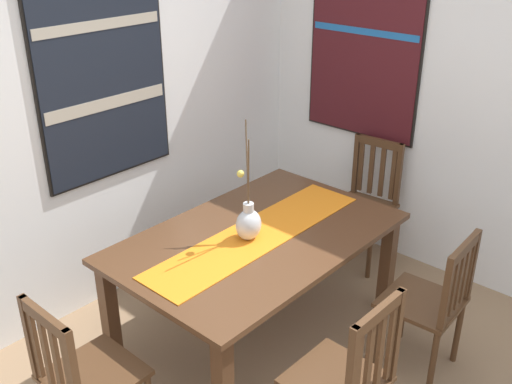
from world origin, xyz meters
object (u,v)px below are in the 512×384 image
object	(u,v)px
chair_1	(347,379)
painting_on_side_wall	(364,61)
centerpiece_vase	(248,222)
chair_2	(432,301)
chair_3	(82,376)
chair_0	(366,200)
painting_on_back_wall	(102,71)
dining_table	(258,249)

from	to	relation	value
chair_1	painting_on_side_wall	bearing A→B (deg)	32.46
centerpiece_vase	painting_on_side_wall	world-z (taller)	painting_on_side_wall
chair_2	chair_3	size ratio (longest dim) A/B	0.98
chair_0	chair_3	bearing A→B (deg)	-179.88
centerpiece_vase	painting_on_back_wall	size ratio (longest dim) A/B	0.50
chair_0	painting_on_side_wall	xyz separation A→B (m)	(0.23, 0.26, 0.98)
chair_3	painting_on_back_wall	distance (m)	1.84
chair_2	dining_table	bearing A→B (deg)	114.70
chair_0	chair_2	world-z (taller)	chair_0
chair_1	chair_3	bearing A→B (deg)	130.21
dining_table	chair_2	size ratio (longest dim) A/B	1.87
chair_2	chair_3	distance (m)	1.92
dining_table	centerpiece_vase	distance (m)	0.23
centerpiece_vase	chair_3	distance (m)	1.22
centerpiece_vase	chair_1	xyz separation A→B (m)	(-0.35, -0.95, -0.36)
centerpiece_vase	painting_on_back_wall	world-z (taller)	painting_on_back_wall
chair_1	chair_3	size ratio (longest dim) A/B	1.05
chair_3	painting_on_back_wall	size ratio (longest dim) A/B	0.67
chair_2	chair_3	xyz separation A→B (m)	(-1.66, 0.96, -0.00)
chair_0	painting_on_side_wall	size ratio (longest dim) A/B	0.84
painting_on_back_wall	centerpiece_vase	bearing A→B (deg)	-82.27
painting_on_side_wall	chair_2	bearing A→B (deg)	-131.14
chair_3	centerpiece_vase	bearing A→B (deg)	-0.68
chair_1	chair_2	xyz separation A→B (m)	(0.85, -0.00, -0.01)
painting_on_back_wall	painting_on_side_wall	distance (m)	1.91
chair_0	chair_2	bearing A→B (deg)	-131.07
chair_2	chair_3	world-z (taller)	chair_3
dining_table	chair_1	xyz separation A→B (m)	(-0.42, -0.94, -0.14)
centerpiece_vase	painting_on_side_wall	xyz separation A→B (m)	(1.58, 0.28, 0.62)
painting_on_back_wall	chair_0	bearing A→B (deg)	-35.57
chair_1	centerpiece_vase	bearing A→B (deg)	69.79
chair_0	chair_1	world-z (taller)	chair_1
dining_table	chair_1	bearing A→B (deg)	-114.13
centerpiece_vase	painting_on_back_wall	xyz separation A→B (m)	(-0.15, 1.09, 0.73)
chair_1	painting_on_back_wall	xyz separation A→B (m)	(0.20, 2.04, 1.09)
dining_table	chair_3	bearing A→B (deg)	178.98
painting_on_side_wall	dining_table	bearing A→B (deg)	-169.16
centerpiece_vase	painting_on_back_wall	distance (m)	1.32
chair_3	chair_0	bearing A→B (deg)	0.12
chair_1	chair_3	distance (m)	1.26
centerpiece_vase	chair_0	bearing A→B (deg)	0.80
chair_0	chair_2	xyz separation A→B (m)	(-0.84, -0.97, -0.01)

